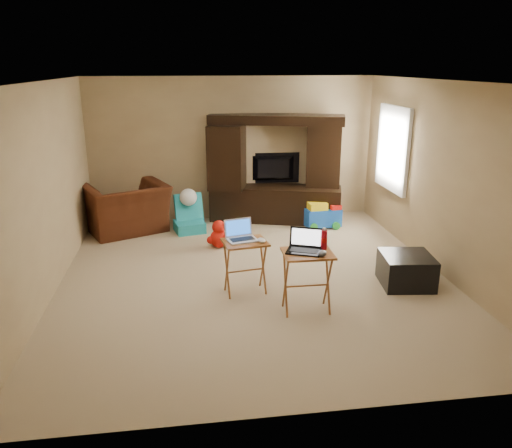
{
  "coord_description": "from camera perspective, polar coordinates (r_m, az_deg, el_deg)",
  "views": [
    {
      "loc": [
        -0.82,
        -6.02,
        2.69
      ],
      "look_at": [
        0.0,
        -0.2,
        0.8
      ],
      "focal_mm": 35.0,
      "sensor_mm": 36.0,
      "label": 1
    }
  ],
  "objects": [
    {
      "name": "television",
      "position": [
        9.0,
        2.01,
        6.33
      ],
      "size": [
        0.96,
        0.18,
        0.55
      ],
      "primitive_type": "imported",
      "rotation": [
        0.0,
        0.0,
        3.08
      ],
      "color": "black",
      "rests_on": "entertainment_center"
    },
    {
      "name": "water_bottle",
      "position": [
        5.62,
        7.77,
        -1.8
      ],
      "size": [
        0.07,
        0.07,
        0.22
      ],
      "primitive_type": "cylinder",
      "color": "#B90B1A",
      "rests_on": "tray_table_right"
    },
    {
      "name": "mouse_right",
      "position": [
        5.45,
        7.59,
        -3.33
      ],
      "size": [
        0.14,
        0.17,
        0.06
      ],
      "primitive_type": "ellipsoid",
      "rotation": [
        0.0,
        0.0,
        -0.4
      ],
      "color": "#3E3E43",
      "rests_on": "tray_table_right"
    },
    {
      "name": "laptop_right",
      "position": [
        5.5,
        5.53,
        -2.03
      ],
      "size": [
        0.46,
        0.42,
        0.24
      ],
      "primitive_type": "cube",
      "rotation": [
        0.0,
        0.0,
        -0.39
      ],
      "color": "black",
      "rests_on": "tray_table_right"
    },
    {
      "name": "child_rocker",
      "position": [
        8.38,
        -7.67,
        1.17
      ],
      "size": [
        0.58,
        0.63,
        0.63
      ],
      "primitive_type": null,
      "rotation": [
        0.0,
        0.0,
        0.22
      ],
      "color": "teal",
      "rests_on": "floor"
    },
    {
      "name": "entertainment_center",
      "position": [
        8.78,
        2.27,
        6.29
      ],
      "size": [
        2.36,
        1.19,
        1.87
      ],
      "primitive_type": "cube",
      "rotation": [
        0.0,
        0.0,
        -0.28
      ],
      "color": "black",
      "rests_on": "floor"
    },
    {
      "name": "push_toy",
      "position": [
        8.64,
        7.63,
        1.12
      ],
      "size": [
        0.66,
        0.5,
        0.46
      ],
      "primitive_type": null,
      "rotation": [
        0.0,
        0.0,
        0.11
      ],
      "color": "blue",
      "rests_on": "floor"
    },
    {
      "name": "wall_back",
      "position": [
        8.93,
        -2.68,
        8.53
      ],
      "size": [
        5.0,
        0.0,
        5.0
      ],
      "primitive_type": "plane",
      "rotation": [
        1.57,
        0.0,
        0.0
      ],
      "color": "tan",
      "rests_on": "ground"
    },
    {
      "name": "wall_left",
      "position": [
        6.42,
        -23.0,
        3.41
      ],
      "size": [
        0.0,
        5.5,
        5.5
      ],
      "primitive_type": "plane",
      "rotation": [
        1.57,
        0.0,
        1.57
      ],
      "color": "tan",
      "rests_on": "ground"
    },
    {
      "name": "tray_table_right",
      "position": [
        5.67,
        5.83,
        -6.6
      ],
      "size": [
        0.55,
        0.44,
        0.71
      ],
      "primitive_type": "cube",
      "rotation": [
        0.0,
        0.0,
        -0.01
      ],
      "color": "#935523",
      "rests_on": "floor"
    },
    {
      "name": "floor",
      "position": [
        6.65,
        -0.24,
        -6.05
      ],
      "size": [
        5.5,
        5.5,
        0.0
      ],
      "primitive_type": "plane",
      "color": "#D1B591",
      "rests_on": "ground"
    },
    {
      "name": "plush_toy",
      "position": [
        7.64,
        -4.25,
        -1.12
      ],
      "size": [
        0.39,
        0.33,
        0.44
      ],
      "primitive_type": null,
      "color": "red",
      "rests_on": "floor"
    },
    {
      "name": "recliner",
      "position": [
        8.57,
        -14.59,
        1.79
      ],
      "size": [
        1.59,
        1.51,
        0.81
      ],
      "primitive_type": "imported",
      "rotation": [
        0.0,
        0.0,
        3.57
      ],
      "color": "#4A1E10",
      "rests_on": "floor"
    },
    {
      "name": "laptop_left",
      "position": [
        5.95,
        -1.59,
        -0.82
      ],
      "size": [
        0.41,
        0.36,
        0.24
      ],
      "primitive_type": "cube",
      "rotation": [
        0.0,
        0.0,
        0.25
      ],
      "color": "silver",
      "rests_on": "tray_table_left"
    },
    {
      "name": "wall_front",
      "position": [
        3.67,
        5.61,
        -5.4
      ],
      "size": [
        5.0,
        0.0,
        5.0
      ],
      "primitive_type": "plane",
      "rotation": [
        -1.57,
        0.0,
        0.0
      ],
      "color": "tan",
      "rests_on": "ground"
    },
    {
      "name": "wall_right",
      "position": [
        7.03,
        20.45,
        4.87
      ],
      "size": [
        0.0,
        5.5,
        5.5
      ],
      "primitive_type": "plane",
      "rotation": [
        1.57,
        0.0,
        -1.57
      ],
      "color": "tan",
      "rests_on": "ground"
    },
    {
      "name": "mouse_left",
      "position": [
        5.91,
        0.64,
        -1.88
      ],
      "size": [
        0.12,
        0.16,
        0.06
      ],
      "primitive_type": "ellipsoid",
      "rotation": [
        0.0,
        0.0,
        0.3
      ],
      "color": "silver",
      "rests_on": "tray_table_left"
    },
    {
      "name": "tray_table_left",
      "position": [
        6.09,
        -1.24,
        -4.96
      ],
      "size": [
        0.57,
        0.49,
        0.67
      ],
      "primitive_type": "cube",
      "rotation": [
        0.0,
        0.0,
        0.16
      ],
      "color": "#A66928",
      "rests_on": "floor"
    },
    {
      "name": "ceiling",
      "position": [
        6.08,
        -0.27,
        16.02
      ],
      "size": [
        5.5,
        5.5,
        0.0
      ],
      "primitive_type": "plane",
      "rotation": [
        3.14,
        0.0,
        0.0
      ],
      "color": "silver",
      "rests_on": "ground"
    },
    {
      "name": "window_frame",
      "position": [
        8.36,
        15.36,
        8.31
      ],
      "size": [
        0.06,
        1.14,
        1.34
      ],
      "primitive_type": "cube",
      "color": "white",
      "rests_on": "ground"
    },
    {
      "name": "window_pane",
      "position": [
        8.36,
        15.49,
        8.31
      ],
      "size": [
        0.0,
        1.2,
        1.2
      ],
      "primitive_type": "plane",
      "rotation": [
        1.57,
        0.0,
        -1.57
      ],
      "color": "white",
      "rests_on": "ground"
    },
    {
      "name": "ottoman",
      "position": [
        6.63,
        16.79,
        -5.06
      ],
      "size": [
        0.69,
        0.69,
        0.4
      ],
      "primitive_type": "cube",
      "rotation": [
        0.0,
        0.0,
        -0.12
      ],
      "color": "black",
      "rests_on": "floor"
    }
  ]
}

